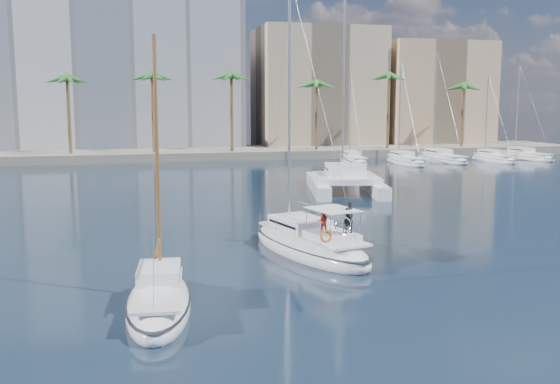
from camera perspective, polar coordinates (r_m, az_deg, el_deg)
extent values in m
plane|color=black|center=(32.84, 2.38, -5.99)|extent=(160.00, 160.00, 0.00)
cube|color=gray|center=(92.31, -8.13, 3.51)|extent=(120.00, 14.00, 1.20)
cube|color=silver|center=(103.80, -15.68, 11.21)|extent=(42.00, 16.00, 28.00)
cube|color=tan|center=(105.22, 3.44, 9.27)|extent=(20.00, 14.00, 20.00)
cube|color=tan|center=(110.92, 13.78, 8.48)|extent=(18.00, 12.00, 18.00)
cylinder|color=brown|center=(88.07, -7.94, 6.32)|extent=(0.44, 0.44, 10.50)
sphere|color=#276927|center=(88.06, -8.01, 9.74)|extent=(3.60, 3.60, 3.60)
cylinder|color=brown|center=(97.53, 12.48, 6.38)|extent=(0.44, 0.44, 10.50)
sphere|color=#276927|center=(97.52, 12.58, 9.47)|extent=(3.60, 3.60, 3.60)
ellipsoid|color=white|center=(33.68, 2.68, -5.08)|extent=(5.87, 10.84, 2.15)
ellipsoid|color=black|center=(33.61, 2.68, -4.57)|extent=(5.93, 10.95, 0.18)
cube|color=silver|center=(33.34, 2.87, -3.79)|extent=(4.28, 8.10, 0.12)
cube|color=white|center=(34.26, 1.83, -2.83)|extent=(3.02, 3.84, 0.60)
cube|color=black|center=(34.26, 1.83, -2.80)|extent=(2.94, 3.46, 0.14)
cylinder|color=#B7BABF|center=(34.66, 0.86, 8.07)|extent=(0.15, 0.15, 13.56)
cylinder|color=#B7BABF|center=(33.30, 2.62, -1.07)|extent=(1.20, 4.06, 0.11)
cube|color=white|center=(31.65, 4.76, -4.01)|extent=(2.57, 3.01, 0.36)
cube|color=silver|center=(31.30, 4.89, -1.59)|extent=(2.57, 3.01, 0.04)
torus|color=silver|center=(30.71, 5.80, -3.13)|extent=(0.94, 0.30, 0.96)
torus|color=#F75C0D|center=(29.75, 4.22, -4.06)|extent=(0.66, 0.35, 0.64)
imported|color=black|center=(31.30, 6.26, -2.31)|extent=(0.66, 0.50, 1.63)
imported|color=maroon|center=(31.42, 3.94, -2.70)|extent=(0.66, 0.58, 1.14)
ellipsoid|color=white|center=(25.00, -11.00, -10.09)|extent=(3.18, 8.00, 1.83)
ellipsoid|color=black|center=(24.92, -11.02, -9.52)|extent=(3.21, 8.08, 0.18)
cube|color=silver|center=(24.65, -11.06, -8.67)|extent=(2.29, 5.99, 0.12)
cube|color=white|center=(25.41, -10.99, -7.30)|extent=(1.89, 2.70, 0.60)
cube|color=black|center=(25.41, -10.99, -7.26)|extent=(1.88, 2.40, 0.14)
cylinder|color=brown|center=(25.50, -11.17, 3.09)|extent=(0.15, 0.15, 9.65)
cylinder|color=brown|center=(24.46, -11.14, -5.01)|extent=(0.41, 3.15, 0.11)
cube|color=white|center=(56.75, 3.49, 0.61)|extent=(3.71, 12.21, 1.10)
cube|color=white|center=(57.40, 8.38, 0.62)|extent=(3.71, 12.21, 1.10)
cube|color=white|center=(56.33, 6.04, 1.29)|extent=(6.79, 7.72, 0.50)
cube|color=white|center=(56.85, 5.97, 2.06)|extent=(4.05, 4.29, 1.00)
cube|color=black|center=(56.85, 5.97, 2.11)|extent=(3.97, 3.81, 0.18)
cylinder|color=#B7BABF|center=(58.37, 5.84, 9.75)|extent=(0.18, 0.18, 16.31)
ellipsoid|color=silver|center=(33.11, 2.34, -3.90)|extent=(0.21, 0.40, 0.19)
sphere|color=silver|center=(33.29, 2.25, -3.80)|extent=(0.11, 0.11, 0.11)
cube|color=gray|center=(33.03, 1.85, -3.87)|extent=(0.47, 0.17, 0.11)
cube|color=gray|center=(33.18, 2.82, -3.82)|extent=(0.47, 0.17, 0.11)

